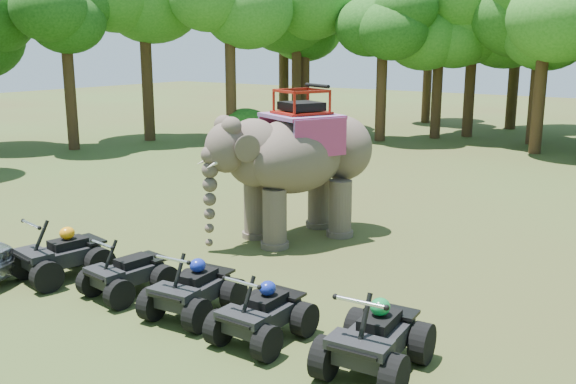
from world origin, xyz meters
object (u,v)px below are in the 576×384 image
at_px(atv_0, 61,248).
at_px(atv_2, 193,282).
at_px(atv_3, 262,306).
at_px(elephant, 298,163).
at_px(atv_1, 127,265).
at_px(atv_4, 375,328).

height_order(atv_0, atv_2, atv_0).
xyz_separation_m(atv_2, atv_3, (1.67, -0.11, -0.02)).
relative_size(elephant, atv_1, 2.83).
xyz_separation_m(elephant, atv_2, (1.19, -5.18, -1.30)).
bearing_deg(atv_2, atv_4, -4.50).
distance_m(atv_2, atv_4, 3.69).
bearing_deg(atv_0, atv_4, 11.84).
bearing_deg(atv_3, atv_0, -179.15).
relative_size(elephant, atv_0, 2.54).
distance_m(atv_0, atv_4, 7.30).
relative_size(elephant, atv_2, 2.68).
bearing_deg(atv_0, elephant, 75.70).
xyz_separation_m(elephant, atv_0, (-2.42, -5.37, -1.26)).
xyz_separation_m(atv_1, atv_4, (5.42, 0.08, 0.08)).
bearing_deg(atv_0, atv_2, 12.97).
height_order(elephant, atv_4, elephant).
bearing_deg(atv_3, atv_2, 176.22).
height_order(atv_3, atv_4, atv_4).
xyz_separation_m(atv_3, atv_4, (2.02, 0.16, 0.07)).
distance_m(atv_0, atv_3, 5.28).
relative_size(elephant, atv_3, 2.77).
bearing_deg(atv_0, atv_3, 10.83).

